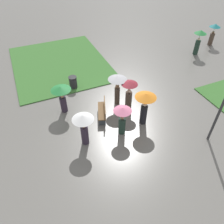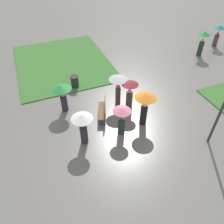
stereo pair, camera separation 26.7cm
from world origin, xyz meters
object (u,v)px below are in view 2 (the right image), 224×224
crowd_person_white (83,123)px  lone_walker_far_path (218,32)px  crowd_person_maroon (130,92)px  crowd_person_pink (122,117)px  crowd_person_orange (145,103)px  crowd_person_grey (118,84)px  lone_walker_mid_plaza (203,40)px  trash_bin (75,82)px  park_bench (103,110)px  crowd_person_green (62,93)px

crowd_person_white → lone_walker_far_path: size_ratio=1.01×
crowd_person_maroon → crowd_person_pink: bearing=-147.4°
crowd_person_orange → crowd_person_pink: bearing=173.1°
crowd_person_orange → crowd_person_grey: 2.18m
crowd_person_maroon → crowd_person_grey: crowd_person_grey is taller
crowd_person_grey → lone_walker_mid_plaza: size_ratio=0.97×
crowd_person_orange → trash_bin: bearing=102.8°
park_bench → crowd_person_orange: size_ratio=0.81×
trash_bin → lone_walker_mid_plaza: lone_walker_mid_plaza is taller
crowd_person_pink → park_bench: bearing=-25.2°
trash_bin → crowd_person_green: (2.05, -1.15, 0.81)m
crowd_person_orange → lone_walker_mid_plaza: size_ratio=0.99×
crowd_person_pink → crowd_person_orange: 1.44m
trash_bin → crowd_person_grey: bearing=36.4°
crowd_person_maroon → crowd_person_green: 3.78m
crowd_person_pink → crowd_person_grey: bearing=-59.6°
crowd_person_pink → crowd_person_green: 3.74m
crowd_person_grey → lone_walker_mid_plaza: bearing=-5.7°
park_bench → trash_bin: 3.50m
crowd_person_white → crowd_person_green: crowd_person_white is taller
trash_bin → crowd_person_orange: size_ratio=0.42×
crowd_person_green → lone_walker_far_path: size_ratio=0.93×
trash_bin → crowd_person_grey: size_ratio=0.43×
trash_bin → lone_walker_far_path: 13.23m
lone_walker_far_path → crowd_person_white: bearing=-31.9°
crowd_person_orange → lone_walker_mid_plaza: bearing=18.0°
crowd_person_white → trash_bin: bearing=68.8°
crowd_person_grey → lone_walker_far_path: bearing=-5.7°
crowd_person_green → crowd_person_orange: bearing=131.9°
crowd_person_white → lone_walker_mid_plaza: 12.75m
park_bench → lone_walker_mid_plaza: lone_walker_mid_plaza is taller
crowd_person_white → lone_walker_mid_plaza: lone_walker_mid_plaza is taller
crowd_person_white → park_bench: bearing=31.5°
crowd_person_grey → crowd_person_white: bearing=-167.9°
crowd_person_white → crowd_person_orange: (-0.11, 3.37, 0.10)m
trash_bin → crowd_person_green: bearing=-29.4°
crowd_person_white → crowd_person_grey: crowd_person_grey is taller
crowd_person_maroon → crowd_person_green: size_ratio=1.08×
park_bench → crowd_person_green: bearing=-105.7°
crowd_person_grey → lone_walker_mid_plaza: 9.34m
crowd_person_orange → crowd_person_grey: (-2.09, -0.60, 0.02)m
crowd_person_pink → crowd_person_grey: (-2.31, 0.79, 0.32)m
crowd_person_orange → lone_walker_far_path: (-6.32, 10.54, -0.19)m
trash_bin → crowd_person_white: bearing=-9.3°
crowd_person_orange → crowd_person_green: crowd_person_orange is taller
crowd_person_pink → lone_walker_far_path: (-6.54, 11.93, 0.10)m
crowd_person_white → crowd_person_orange: crowd_person_orange is taller
park_bench → crowd_person_white: size_ratio=0.87×
crowd_person_green → lone_walker_mid_plaza: 12.15m
lone_walker_far_path → lone_walker_mid_plaza: bearing=-35.9°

